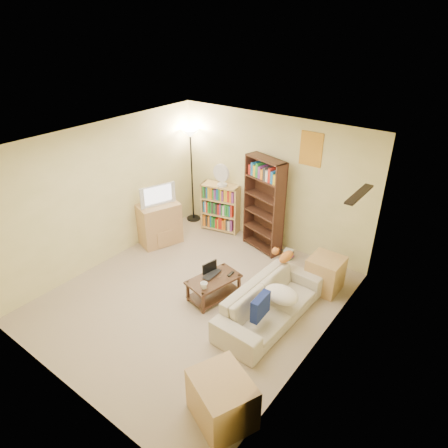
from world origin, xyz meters
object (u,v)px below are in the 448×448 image
Objects in this scene: television at (156,194)px; short_bookshelf at (221,207)px; side_table at (325,274)px; end_cabinet at (222,399)px; tv_stand at (159,223)px; tabby_cat at (284,256)px; tall_bookshelf at (264,203)px; laptop at (214,275)px; floor_lamp at (191,149)px; coffee_table at (214,286)px; mug at (204,286)px; sofa at (271,303)px; desk_fan at (221,175)px.

television is 1.41m from short_bookshelf.
end_cabinet is (0.10, -2.89, -0.01)m from side_table.
television reaches higher than end_cabinet.
side_table is 2.89m from end_cabinet.
short_bookshelf is at bearing 79.78° from tv_stand.
end_cabinet is at bearing -105.34° from television.
tabby_cat reaches higher than side_table.
television is 0.38× the size of tall_bookshelf.
floor_lamp reaches higher than laptop.
end_cabinet is (1.40, -1.62, 0.06)m from coffee_table.
laptop is 2.99× the size of mug.
side_table is at bearing -2.64° from tall_bookshelf.
tv_stand is (-1.95, 0.75, 0.18)m from coffee_table.
desk_fan reaches higher than sofa.
desk_fan is at bearing -168.98° from tall_bookshelf.
television is 0.35× the size of floor_lamp.
short_bookshelf reaches higher than tv_stand.
short_bookshelf reaches higher than coffee_table.
tv_stand is 1.64m from floor_lamp.
desk_fan is (-1.24, 1.83, 1.01)m from coffee_table.
laptop is 1.80m from tall_bookshelf.
end_cabinet is (3.35, -2.37, -0.12)m from tv_stand.
desk_fan reaches higher than tabby_cat.
tall_bookshelf is 1.19m from short_bookshelf.
floor_lamp is at bearing 176.71° from desk_fan.
desk_fan is 0.66× the size of end_cabinet.
coffee_table is at bearing -1.01° from tv_stand.
coffee_table is (-0.75, -0.86, -0.41)m from tabby_cat.
end_cabinet is at bearing -142.21° from laptop.
short_bookshelf is at bearing 127.59° from end_cabinet.
tabby_cat is 0.77m from side_table.
side_table is (0.55, 0.41, -0.34)m from tabby_cat.
side_table reaches higher than laptop.
desk_fan is at bearing 54.27° from sofa.
sofa is 3.33× the size of side_table.
tall_bookshelf is at bearing 96.83° from mug.
sofa is 2.99m from tv_stand.
television is at bearing 144.76° from end_cabinet.
floor_lamp is (-2.80, 1.02, 0.95)m from tabby_cat.
tv_stand is 2.09m from tall_bookshelf.
tv_stand is at bearing -177.54° from tabby_cat.
tabby_cat is 3.13m from floor_lamp.
coffee_table is 1.31× the size of television.
sofa is at bearing -105.90° from side_table.
side_table is at bearing -12.49° from desk_fan.
tall_bookshelf is (-1.17, 1.64, 0.68)m from sofa.
end_cabinet is at bearing -15.34° from tv_stand.
floor_lamp is at bearing 134.06° from mug.
tabby_cat is 0.64× the size of television.
tv_stand reaches higher than side_table.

